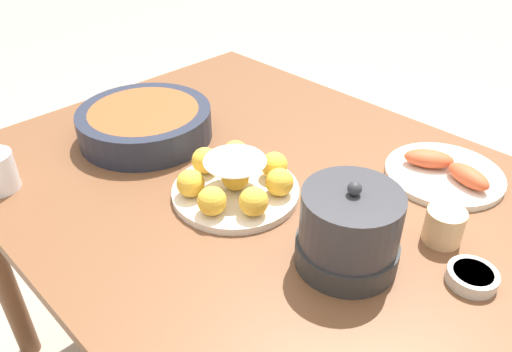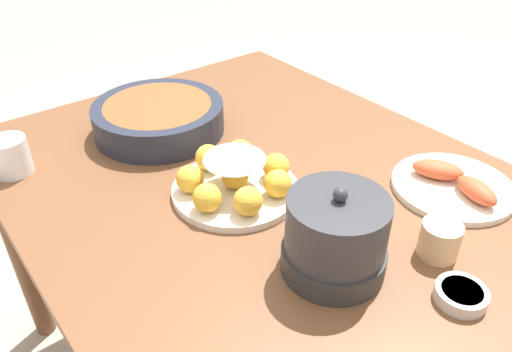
{
  "view_description": "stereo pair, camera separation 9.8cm",
  "coord_description": "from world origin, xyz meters",
  "px_view_note": "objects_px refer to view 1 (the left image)",
  "views": [
    {
      "loc": [
        -0.59,
        0.64,
        1.35
      ],
      "look_at": [
        0.02,
        0.04,
        0.77
      ],
      "focal_mm": 35.0,
      "sensor_mm": 36.0,
      "label": 1
    },
    {
      "loc": [
        -0.65,
        0.56,
        1.35
      ],
      "look_at": [
        0.02,
        0.04,
        0.77
      ],
      "focal_mm": 35.0,
      "sensor_mm": 36.0,
      "label": 2
    }
  ],
  "objects_px": {
    "dining_table": "(275,221)",
    "warming_pot": "(349,230)",
    "cake_plate": "(236,181)",
    "cup_near": "(444,226)",
    "serving_bowl": "(145,123)",
    "sauce_bowl": "(472,276)",
    "seafood_platter": "(445,172)"
  },
  "relations": [
    {
      "from": "cup_near",
      "to": "warming_pot",
      "type": "relative_size",
      "value": 0.4
    },
    {
      "from": "dining_table",
      "to": "cake_plate",
      "type": "bearing_deg",
      "value": 59.06
    },
    {
      "from": "sauce_bowl",
      "to": "dining_table",
      "type": "bearing_deg",
      "value": 5.25
    },
    {
      "from": "cake_plate",
      "to": "dining_table",
      "type": "bearing_deg",
      "value": -120.94
    },
    {
      "from": "sauce_bowl",
      "to": "warming_pot",
      "type": "distance_m",
      "value": 0.22
    },
    {
      "from": "cake_plate",
      "to": "cup_near",
      "type": "distance_m",
      "value": 0.41
    },
    {
      "from": "dining_table",
      "to": "serving_bowl",
      "type": "bearing_deg",
      "value": 10.15
    },
    {
      "from": "warming_pot",
      "to": "serving_bowl",
      "type": "bearing_deg",
      "value": -0.43
    },
    {
      "from": "cake_plate",
      "to": "sauce_bowl",
      "type": "height_order",
      "value": "cake_plate"
    },
    {
      "from": "dining_table",
      "to": "warming_pot",
      "type": "xyz_separation_m",
      "value": [
        -0.24,
        0.07,
        0.16
      ]
    },
    {
      "from": "dining_table",
      "to": "sauce_bowl",
      "type": "relative_size",
      "value": 16.19
    },
    {
      "from": "sauce_bowl",
      "to": "cup_near",
      "type": "bearing_deg",
      "value": -35.08
    },
    {
      "from": "serving_bowl",
      "to": "sauce_bowl",
      "type": "xyz_separation_m",
      "value": [
        -0.8,
        -0.11,
        -0.03
      ]
    },
    {
      "from": "cake_plate",
      "to": "sauce_bowl",
      "type": "xyz_separation_m",
      "value": [
        -0.46,
        -0.11,
        -0.02
      ]
    },
    {
      "from": "warming_pot",
      "to": "cup_near",
      "type": "bearing_deg",
      "value": -117.43
    },
    {
      "from": "serving_bowl",
      "to": "warming_pot",
      "type": "xyz_separation_m",
      "value": [
        -0.62,
        0.0,
        0.03
      ]
    },
    {
      "from": "serving_bowl",
      "to": "cup_near",
      "type": "height_order",
      "value": "serving_bowl"
    },
    {
      "from": "seafood_platter",
      "to": "warming_pot",
      "type": "bearing_deg",
      "value": 91.14
    },
    {
      "from": "serving_bowl",
      "to": "warming_pot",
      "type": "relative_size",
      "value": 1.81
    },
    {
      "from": "cup_near",
      "to": "cake_plate",
      "type": "bearing_deg",
      "value": 25.26
    },
    {
      "from": "serving_bowl",
      "to": "cup_near",
      "type": "relative_size",
      "value": 4.57
    },
    {
      "from": "dining_table",
      "to": "cup_near",
      "type": "xyz_separation_m",
      "value": [
        -0.33,
        -0.1,
        0.12
      ]
    },
    {
      "from": "dining_table",
      "to": "warming_pot",
      "type": "relative_size",
      "value": 7.58
    },
    {
      "from": "seafood_platter",
      "to": "cup_near",
      "type": "height_order",
      "value": "cup_near"
    },
    {
      "from": "cake_plate",
      "to": "warming_pot",
      "type": "relative_size",
      "value": 1.48
    },
    {
      "from": "dining_table",
      "to": "cake_plate",
      "type": "relative_size",
      "value": 5.12
    },
    {
      "from": "cup_near",
      "to": "seafood_platter",
      "type": "bearing_deg",
      "value": -63.31
    },
    {
      "from": "sauce_bowl",
      "to": "serving_bowl",
      "type": "bearing_deg",
      "value": 7.6
    },
    {
      "from": "dining_table",
      "to": "sauce_bowl",
      "type": "xyz_separation_m",
      "value": [
        -0.42,
        -0.04,
        0.1
      ]
    },
    {
      "from": "dining_table",
      "to": "cake_plate",
      "type": "xyz_separation_m",
      "value": [
        0.04,
        0.07,
        0.12
      ]
    },
    {
      "from": "serving_bowl",
      "to": "seafood_platter",
      "type": "distance_m",
      "value": 0.71
    },
    {
      "from": "cake_plate",
      "to": "warming_pot",
      "type": "height_order",
      "value": "warming_pot"
    }
  ]
}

